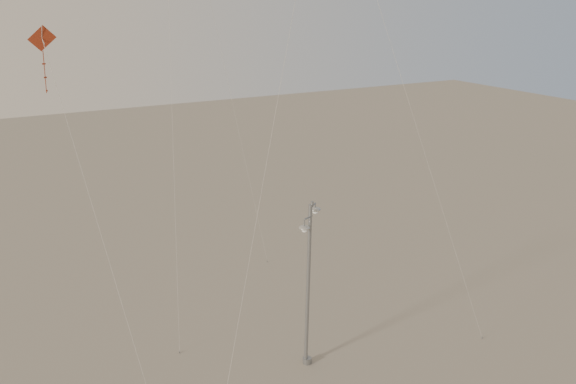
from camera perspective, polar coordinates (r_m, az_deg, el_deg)
street_lamp at (r=30.41m, az=1.82°, el=-7.86°), size 1.44×1.10×8.34m
kite_3 at (r=19.44m, az=-18.30°, el=3.14°), size 2.37×7.50×16.54m
kite_4 at (r=31.54m, az=7.90°, el=16.40°), size 6.37×6.07×23.18m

